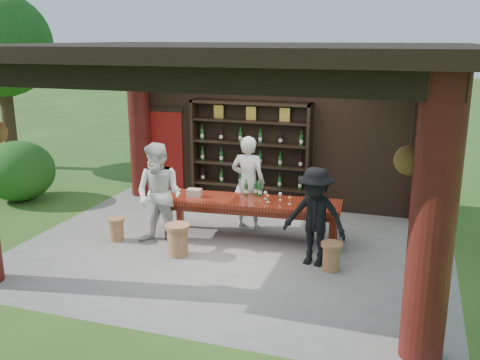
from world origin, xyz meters
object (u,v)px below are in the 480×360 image
(guest_woman, at_px, (159,195))
(host, at_px, (248,182))
(stool_near_right, at_px, (331,256))
(napkin_basket, at_px, (194,193))
(tasting_table, at_px, (251,206))
(guest_man, at_px, (315,217))
(stool_near_left, at_px, (178,239))
(wine_shelf, at_px, (250,155))
(stool_far_left, at_px, (116,229))

(guest_woman, bearing_deg, host, 52.83)
(stool_near_right, distance_m, napkin_basket, 2.86)
(tasting_table, distance_m, guest_woman, 1.68)
(stool_near_right, xyz_separation_m, guest_man, (-0.32, 0.15, 0.57))
(stool_near_right, distance_m, guest_woman, 3.16)
(tasting_table, height_order, stool_near_left, tasting_table)
(wine_shelf, relative_size, guest_man, 1.61)
(wine_shelf, height_order, tasting_table, wine_shelf)
(stool_far_left, relative_size, guest_woman, 0.23)
(stool_far_left, xyz_separation_m, napkin_basket, (1.24, 0.74, 0.59))
(tasting_table, bearing_deg, wine_shelf, 108.06)
(stool_near_right, height_order, guest_woman, guest_woman)
(tasting_table, relative_size, stool_near_left, 5.93)
(tasting_table, xyz_separation_m, stool_near_left, (-0.96, -1.13, -0.34))
(guest_woman, xyz_separation_m, guest_man, (2.76, 0.00, -0.11))
(stool_far_left, distance_m, host, 2.60)
(wine_shelf, bearing_deg, napkin_basket, -102.81)
(stool_far_left, bearing_deg, stool_near_right, -0.84)
(tasting_table, relative_size, stool_near_right, 7.08)
(host, distance_m, guest_woman, 1.81)
(stool_near_right, xyz_separation_m, host, (-1.86, 1.49, 0.66))
(host, height_order, guest_man, host)
(wine_shelf, distance_m, stool_far_left, 3.36)
(tasting_table, xyz_separation_m, stool_near_right, (1.62, -0.91, -0.39))
(wine_shelf, distance_m, napkin_basket, 2.09)
(stool_near_left, relative_size, guest_woman, 0.30)
(stool_far_left, relative_size, host, 0.24)
(host, relative_size, guest_woman, 0.98)
(stool_near_left, relative_size, stool_near_right, 1.19)
(guest_man, height_order, napkin_basket, guest_man)
(tasting_table, xyz_separation_m, stool_far_left, (-2.32, -0.86, -0.40))
(napkin_basket, bearing_deg, guest_woman, -121.13)
(napkin_basket, bearing_deg, guest_man, -15.19)
(stool_far_left, xyz_separation_m, host, (2.07, 1.43, 0.68))
(guest_woman, height_order, guest_man, guest_woman)
(guest_woman, bearing_deg, napkin_basket, 63.94)
(stool_near_left, relative_size, guest_man, 0.34)
(stool_far_left, bearing_deg, tasting_table, 20.28)
(stool_near_right, height_order, stool_far_left, stool_near_right)
(stool_near_left, bearing_deg, tasting_table, 49.86)
(guest_man, bearing_deg, host, 148.56)
(host, distance_m, napkin_basket, 1.08)
(napkin_basket, bearing_deg, stool_far_left, -149.31)
(wine_shelf, xyz_separation_m, guest_man, (1.92, -2.66, -0.34))
(stool_near_left, xyz_separation_m, stool_far_left, (-1.36, 0.28, -0.07))
(guest_woman, bearing_deg, stool_far_left, -168.83)
(stool_near_right, distance_m, host, 2.48)
(stool_near_left, distance_m, guest_woman, 0.89)
(host, relative_size, guest_man, 1.11)
(host, bearing_deg, stool_far_left, 34.59)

